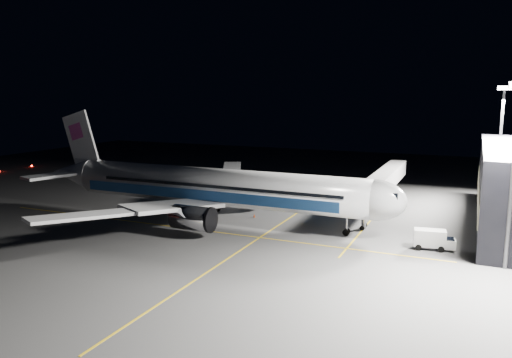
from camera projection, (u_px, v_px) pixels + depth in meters
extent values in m
plane|color=#4C4C4F|center=(216.00, 220.00, 77.30)|extent=(200.00, 200.00, 0.00)
cube|color=gold|center=(276.00, 227.00, 73.31)|extent=(0.25, 80.00, 0.01)
cube|color=gold|center=(196.00, 230.00, 71.89)|extent=(70.00, 0.25, 0.01)
cube|color=gold|center=(371.00, 220.00, 77.54)|extent=(0.25, 40.00, 0.01)
cylinder|color=silver|center=(216.00, 186.00, 76.39)|extent=(48.00, 5.60, 5.60)
ellipsoid|color=silver|center=(373.00, 200.00, 66.83)|extent=(8.96, 5.60, 5.60)
cube|color=black|center=(391.00, 194.00, 65.74)|extent=(2.20, 3.40, 0.90)
cone|color=silver|center=(73.00, 173.00, 87.70)|extent=(9.00, 5.49, 5.49)
cube|color=navy|center=(218.00, 189.00, 79.45)|extent=(42.24, 0.25, 1.50)
cube|color=navy|center=(201.00, 195.00, 74.44)|extent=(42.24, 0.25, 1.50)
cube|color=silver|center=(225.00, 187.00, 84.87)|extent=(11.36, 15.23, 1.53)
cube|color=silver|center=(173.00, 206.00, 70.45)|extent=(11.36, 15.23, 1.53)
cube|color=silver|center=(232.00, 170.00, 97.98)|extent=(8.57, 13.22, 1.31)
cube|color=silver|center=(82.00, 216.00, 61.03)|extent=(8.57, 13.22, 1.31)
cube|color=silver|center=(95.00, 167.00, 92.14)|extent=(6.20, 9.67, 0.45)
cube|color=silver|center=(52.00, 176.00, 82.76)|extent=(6.20, 9.67, 0.45)
cube|color=white|center=(81.00, 140.00, 85.78)|extent=(7.53, 0.40, 10.28)
cube|color=#D849AF|center=(77.00, 131.00, 85.86)|extent=(3.22, 0.55, 3.22)
cylinder|color=#B7B7BF|center=(247.00, 194.00, 84.50)|extent=(5.60, 3.40, 3.40)
cylinder|color=#B7B7BF|center=(192.00, 218.00, 68.27)|extent=(5.60, 3.40, 3.40)
cylinder|color=#9999A0|center=(347.00, 226.00, 68.92)|extent=(0.26, 0.26, 2.50)
cylinder|color=black|center=(346.00, 232.00, 69.05)|extent=(0.90, 0.70, 0.90)
cylinder|color=#9999A0|center=(212.00, 205.00, 82.16)|extent=(0.26, 0.26, 2.50)
cylinder|color=#9999A0|center=(184.00, 216.00, 74.40)|extent=(0.26, 0.26, 2.50)
cylinder|color=black|center=(212.00, 209.00, 82.27)|extent=(1.10, 1.60, 1.10)
cylinder|color=black|center=(185.00, 221.00, 74.52)|extent=(1.10, 1.60, 1.10)
cube|color=brown|center=(479.00, 191.00, 74.34)|extent=(0.15, 36.00, 3.00)
cube|color=#B2B2B7|center=(384.00, 180.00, 85.82)|extent=(3.00, 33.90, 2.80)
cube|color=#B2B2B7|center=(365.00, 198.00, 71.53)|extent=(3.60, 3.20, 3.40)
cylinder|color=#9999A0|center=(364.00, 218.00, 72.05)|extent=(0.70, 0.70, 3.10)
cylinder|color=black|center=(362.00, 228.00, 71.44)|extent=(0.70, 0.30, 0.70)
cylinder|color=black|center=(365.00, 225.00, 73.07)|extent=(0.70, 0.30, 0.70)
cylinder|color=#59595E|center=(500.00, 147.00, 88.49)|extent=(0.44, 0.44, 20.00)
cube|color=#59595E|center=(505.00, 88.00, 86.73)|extent=(2.40, 0.50, 0.80)
cube|color=white|center=(505.00, 88.00, 86.42)|extent=(2.20, 0.15, 0.60)
cylinder|color=#59595E|center=(512.00, 181.00, 54.25)|extent=(0.44, 0.44, 20.00)
sphere|color=#FF140A|center=(32.00, 166.00, 132.99)|extent=(0.44, 0.44, 0.44)
cube|color=silver|center=(430.00, 238.00, 62.66)|extent=(4.03, 2.41, 2.10)
cube|color=silver|center=(449.00, 244.00, 62.13)|extent=(1.76, 2.00, 1.14)
cube|color=black|center=(449.00, 240.00, 62.05)|extent=(1.35, 1.76, 0.48)
cylinder|color=black|center=(440.00, 245.00, 63.43)|extent=(0.79, 0.34, 0.76)
cylinder|color=black|center=(441.00, 249.00, 61.53)|extent=(0.79, 0.34, 0.76)
cylinder|color=black|center=(418.00, 243.00, 64.15)|extent=(0.79, 0.34, 0.76)
cylinder|color=black|center=(418.00, 248.00, 62.26)|extent=(0.79, 0.34, 0.76)
cube|color=black|center=(244.00, 193.00, 94.23)|extent=(2.64, 1.74, 1.17)
cube|color=black|center=(244.00, 189.00, 94.11)|extent=(1.12, 1.12, 0.64)
sphere|color=#FFF2CC|center=(239.00, 193.00, 93.74)|extent=(0.28, 0.28, 0.28)
sphere|color=#FFF2CC|center=(244.00, 194.00, 93.26)|extent=(0.28, 0.28, 0.28)
cylinder|color=black|center=(251.00, 195.00, 94.68)|extent=(0.65, 0.27, 0.64)
cylinder|color=black|center=(246.00, 197.00, 93.09)|extent=(0.65, 0.27, 0.64)
cylinder|color=black|center=(242.00, 194.00, 95.54)|extent=(0.65, 0.27, 0.64)
cylinder|color=black|center=(237.00, 196.00, 93.95)|extent=(0.65, 0.27, 0.64)
cone|color=#D53D08|center=(254.00, 216.00, 78.98)|extent=(0.36, 0.36, 0.54)
cone|color=#D53D08|center=(234.00, 202.00, 88.74)|extent=(0.34, 0.34, 0.51)
cone|color=#D53D08|center=(250.00, 203.00, 87.55)|extent=(0.40, 0.40, 0.60)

